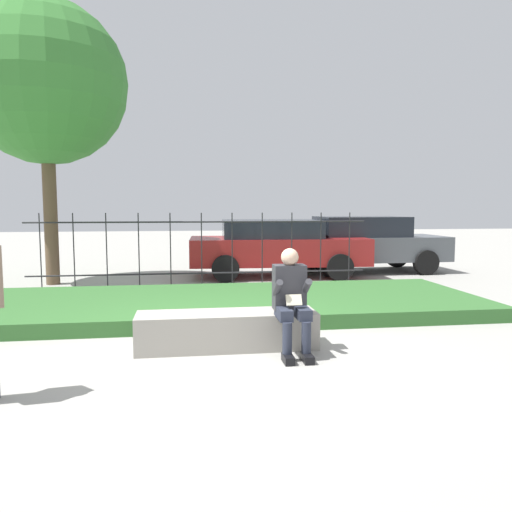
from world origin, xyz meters
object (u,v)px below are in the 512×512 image
stone_bench (227,332)px  tree_behind_fence (45,84)px  car_parked_right (365,243)px  car_parked_center (276,246)px  person_seated_reader (291,297)px

stone_bench → tree_behind_fence: 7.81m
stone_bench → tree_behind_fence: size_ratio=0.36×
car_parked_right → car_parked_center: 2.53m
car_parked_right → tree_behind_fence: bearing=-173.6°
car_parked_center → tree_behind_fence: bearing=-171.0°
car_parked_center → stone_bench: bearing=-103.2°
person_seated_reader → car_parked_right: size_ratio=0.30×
stone_bench → car_parked_right: size_ratio=0.53×
car_parked_right → tree_behind_fence: size_ratio=0.67×
stone_bench → car_parked_center: car_parked_center is taller
person_seated_reader → car_parked_center: 6.59m
tree_behind_fence → stone_bench: bearing=-58.6°
person_seated_reader → car_parked_center: size_ratio=0.28×
person_seated_reader → car_parked_right: (3.53, 7.00, 0.10)m
stone_bench → tree_behind_fence: (-3.43, 5.63, 4.19)m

